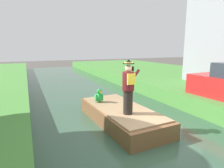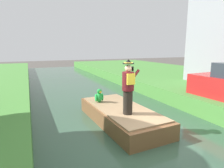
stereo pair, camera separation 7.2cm
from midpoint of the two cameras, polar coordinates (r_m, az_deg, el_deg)
name	(u,v)px [view 1 (the left image)]	position (r m, az deg, el deg)	size (l,w,h in m)	color
ground_plane	(145,144)	(6.28, 9.43, -17.26)	(80.00, 80.00, 0.00)	#4C4742
canal_water	(145,143)	(6.26, 9.44, -16.86)	(6.34, 48.00, 0.10)	#33513D
boat	(121,115)	(7.43, 2.40, -9.18)	(2.00, 4.28, 0.61)	brown
person_pirate	(128,87)	(6.41, 4.58, -0.97)	(0.61, 0.42, 1.85)	black
parrot_plush	(99,96)	(7.93, -4.16, -3.70)	(0.36, 0.35, 0.57)	green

